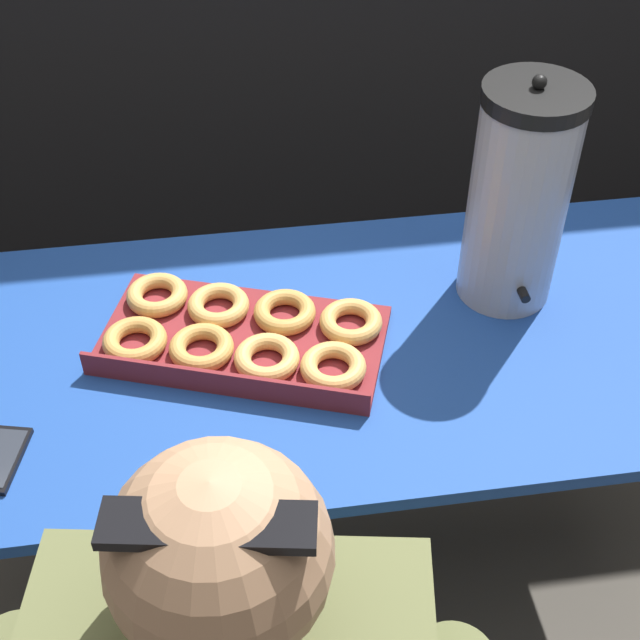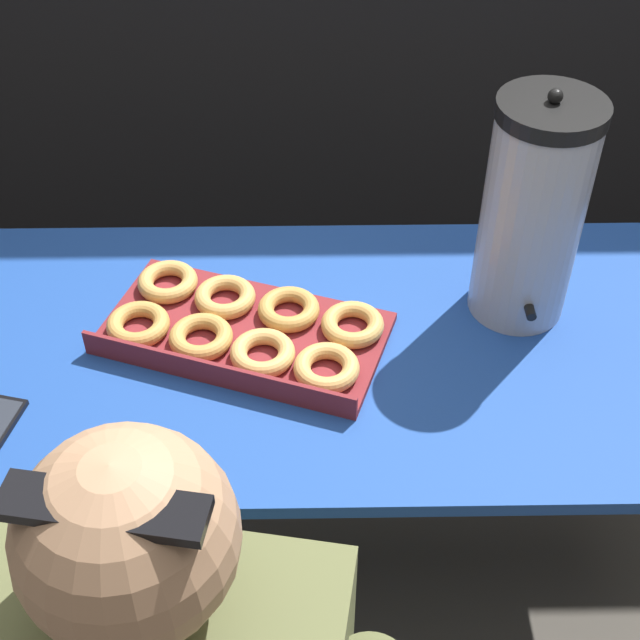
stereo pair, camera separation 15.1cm
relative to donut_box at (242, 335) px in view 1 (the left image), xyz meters
name	(u,v)px [view 1 (the left image)]	position (x,y,z in m)	size (l,w,h in m)	color
ground_plane	(345,562)	(0.20, -0.02, -0.77)	(12.00, 12.00, 0.00)	#4C473F
folding_table	(351,358)	(0.20, -0.02, -0.07)	(1.49, 0.73, 0.75)	#1E479E
donut_box	(242,335)	(0.00, 0.00, 0.00)	(0.58, 0.43, 0.05)	maroon
coffee_urn	(518,197)	(0.52, 0.08, 0.20)	(0.19, 0.21, 0.46)	#B7B7BC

